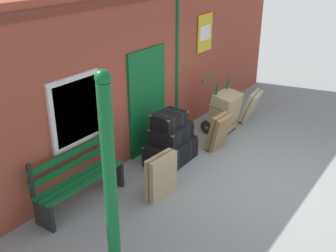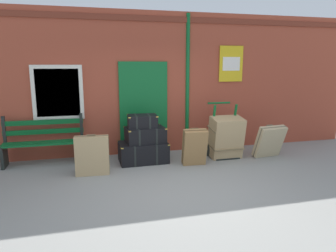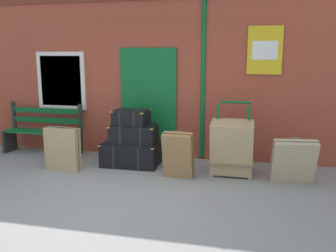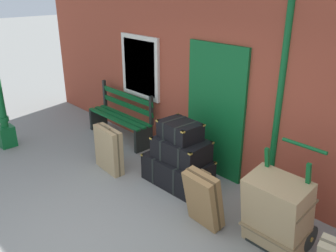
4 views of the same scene
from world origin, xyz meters
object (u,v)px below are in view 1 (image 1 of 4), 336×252
at_px(platform_bench, 78,179).
at_px(suitcase_caramel, 161,176).
at_px(suitcase_umber, 251,106).
at_px(large_brown_trunk, 224,112).
at_px(steamer_trunk_base, 171,151).
at_px(porters_trolley, 217,119).
at_px(lamp_post, 113,227).
at_px(steamer_trunk_top, 169,119).
at_px(steamer_trunk_middle, 172,133).
at_px(suitcase_oxblood, 218,132).

relative_size(platform_bench, suitcase_caramel, 2.05).
distance_m(platform_bench, suitcase_umber, 4.83).
bearing_deg(large_brown_trunk, steamer_trunk_base, 174.20).
bearing_deg(porters_trolley, suitcase_caramel, -169.37).
bearing_deg(large_brown_trunk, platform_bench, 171.35).
bearing_deg(lamp_post, platform_bench, 58.01).
bearing_deg(suitcase_caramel, steamer_trunk_base, 27.30).
bearing_deg(suitcase_umber, lamp_post, -169.86).
bearing_deg(steamer_trunk_top, steamer_trunk_base, -88.66).
distance_m(steamer_trunk_top, suitcase_caramel, 1.31).
distance_m(steamer_trunk_base, porters_trolley, 1.81).
xyz_separation_m(large_brown_trunk, suitcase_caramel, (-2.87, -0.36, -0.10)).
height_order(large_brown_trunk, suitcase_caramel, large_brown_trunk).
relative_size(steamer_trunk_base, large_brown_trunk, 1.09).
relative_size(platform_bench, steamer_trunk_top, 2.52).
bearing_deg(steamer_trunk_top, platform_bench, 169.98).
bearing_deg(steamer_trunk_top, steamer_trunk_middle, -23.59).
bearing_deg(steamer_trunk_base, porters_trolley, -0.27).
height_order(porters_trolley, suitcase_oxblood, porters_trolley).
bearing_deg(steamer_trunk_middle, suitcase_caramel, -152.98).
xyz_separation_m(lamp_post, steamer_trunk_base, (3.16, 1.45, -0.86)).
bearing_deg(suitcase_caramel, suitcase_oxblood, 1.31).
bearing_deg(platform_bench, steamer_trunk_middle, -10.38).
bearing_deg(lamp_post, suitcase_caramel, 23.26).
relative_size(steamer_trunk_middle, large_brown_trunk, 0.90).
distance_m(platform_bench, suitcase_caramel, 1.34).
distance_m(large_brown_trunk, suitcase_umber, 0.98).
bearing_deg(porters_trolley, platform_bench, 173.94).
distance_m(platform_bench, porters_trolley, 3.84).
bearing_deg(suitcase_oxblood, suitcase_caramel, -178.69).
height_order(porters_trolley, suitcase_caramel, porters_trolley).
height_order(porters_trolley, large_brown_trunk, porters_trolley).
height_order(lamp_post, platform_bench, lamp_post).
xyz_separation_m(steamer_trunk_base, suitcase_umber, (2.76, -0.39, 0.16)).
distance_m(lamp_post, suitcase_oxblood, 4.30).
height_order(platform_bench, steamer_trunk_middle, platform_bench).
distance_m(platform_bench, large_brown_trunk, 3.86).
height_order(platform_bench, steamer_trunk_base, platform_bench).
xyz_separation_m(porters_trolley, suitcase_umber, (0.95, -0.38, 0.09)).
distance_m(steamer_trunk_top, large_brown_trunk, 1.87).
relative_size(lamp_post, large_brown_trunk, 3.02).
xyz_separation_m(large_brown_trunk, suitcase_oxblood, (-0.84, -0.32, -0.09)).
relative_size(suitcase_umber, suitcase_oxblood, 0.95).
height_order(steamer_trunk_base, large_brown_trunk, large_brown_trunk).
relative_size(steamer_trunk_top, porters_trolley, 0.53).
relative_size(porters_trolley, suitcase_umber, 1.62).
xyz_separation_m(steamer_trunk_top, large_brown_trunk, (1.81, -0.23, -0.40)).
xyz_separation_m(steamer_trunk_base, steamer_trunk_top, (-0.00, 0.04, 0.66)).
bearing_deg(steamer_trunk_base, steamer_trunk_middle, 20.90).
distance_m(steamer_trunk_middle, large_brown_trunk, 1.77).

